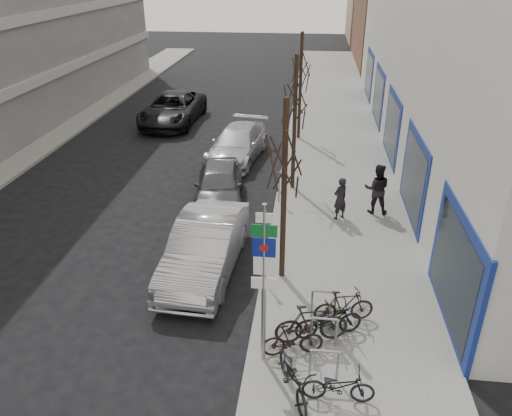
% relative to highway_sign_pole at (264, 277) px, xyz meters
% --- Properties ---
extents(ground, '(120.00, 120.00, 0.00)m').
position_rel_highway_sign_pole_xyz_m(ground, '(-2.40, 0.01, -2.46)').
color(ground, black).
rests_on(ground, ground).
extents(sidewalk_east, '(5.00, 70.00, 0.15)m').
position_rel_highway_sign_pole_xyz_m(sidewalk_east, '(2.10, 10.01, -2.38)').
color(sidewalk_east, slate).
rests_on(sidewalk_east, ground).
extents(brick_building_far, '(12.00, 14.00, 8.00)m').
position_rel_highway_sign_pole_xyz_m(brick_building_far, '(10.60, 40.01, 1.54)').
color(brick_building_far, brown).
rests_on(brick_building_far, ground).
extents(tan_building_far, '(13.00, 12.00, 9.00)m').
position_rel_highway_sign_pole_xyz_m(tan_building_far, '(11.10, 55.01, 2.04)').
color(tan_building_far, '#937A5B').
rests_on(tan_building_far, ground).
extents(highway_sign_pole, '(0.55, 0.10, 4.20)m').
position_rel_highway_sign_pole_xyz_m(highway_sign_pole, '(0.00, 0.00, 0.00)').
color(highway_sign_pole, gray).
rests_on(highway_sign_pole, ground).
extents(bike_rack, '(0.66, 2.26, 0.83)m').
position_rel_highway_sign_pole_xyz_m(bike_rack, '(1.40, 0.61, -1.80)').
color(bike_rack, gray).
rests_on(bike_rack, sidewalk_east).
extents(tree_near, '(1.80, 1.80, 5.50)m').
position_rel_highway_sign_pole_xyz_m(tree_near, '(0.20, 3.51, 1.65)').
color(tree_near, black).
rests_on(tree_near, ground).
extents(tree_mid, '(1.80, 1.80, 5.50)m').
position_rel_highway_sign_pole_xyz_m(tree_mid, '(0.20, 10.01, 1.65)').
color(tree_mid, black).
rests_on(tree_mid, ground).
extents(tree_far, '(1.80, 1.80, 5.50)m').
position_rel_highway_sign_pole_xyz_m(tree_far, '(0.20, 16.51, 1.65)').
color(tree_far, black).
rests_on(tree_far, ground).
extents(meter_front, '(0.10, 0.08, 1.27)m').
position_rel_highway_sign_pole_xyz_m(meter_front, '(-0.25, 3.01, -1.54)').
color(meter_front, gray).
rests_on(meter_front, sidewalk_east).
extents(meter_mid, '(0.10, 0.08, 1.27)m').
position_rel_highway_sign_pole_xyz_m(meter_mid, '(-0.25, 8.51, -1.54)').
color(meter_mid, gray).
rests_on(meter_mid, sidewalk_east).
extents(meter_back, '(0.10, 0.08, 1.27)m').
position_rel_highway_sign_pole_xyz_m(meter_back, '(-0.25, 14.01, -1.54)').
color(meter_back, gray).
rests_on(meter_back, sidewalk_east).
extents(bike_near_left, '(1.16, 1.90, 1.11)m').
position_rel_highway_sign_pole_xyz_m(bike_near_left, '(0.75, -0.99, -1.75)').
color(bike_near_left, black).
rests_on(bike_near_left, sidewalk_east).
extents(bike_near_right, '(1.56, 0.80, 0.91)m').
position_rel_highway_sign_pole_xyz_m(bike_near_right, '(0.68, 0.21, -1.85)').
color(bike_near_right, black).
rests_on(bike_near_right, sidewalk_east).
extents(bike_mid_curb, '(1.82, 1.09, 1.07)m').
position_rel_highway_sign_pole_xyz_m(bike_mid_curb, '(1.52, 1.00, -1.77)').
color(bike_mid_curb, black).
rests_on(bike_mid_curb, sidewalk_east).
extents(bike_mid_inner, '(1.93, 0.99, 1.12)m').
position_rel_highway_sign_pole_xyz_m(bike_mid_inner, '(1.11, 0.72, -1.75)').
color(bike_mid_inner, black).
rests_on(bike_mid_inner, sidewalk_east).
extents(bike_far_curb, '(1.55, 0.50, 0.94)m').
position_rel_highway_sign_pole_xyz_m(bike_far_curb, '(1.70, -1.07, -1.84)').
color(bike_far_curb, black).
rests_on(bike_far_curb, sidewalk_east).
extents(bike_far_inner, '(1.67, 0.86, 0.97)m').
position_rel_highway_sign_pole_xyz_m(bike_far_inner, '(1.92, 1.58, -1.82)').
color(bike_far_inner, black).
rests_on(bike_far_inner, sidewalk_east).
extents(parked_car_front, '(2.07, 5.23, 1.69)m').
position_rel_highway_sign_pole_xyz_m(parked_car_front, '(-2.14, 3.71, -1.61)').
color(parked_car_front, '#B5B5BA').
rests_on(parked_car_front, ground).
extents(parked_car_mid, '(2.36, 4.66, 1.52)m').
position_rel_highway_sign_pole_xyz_m(parked_car_mid, '(-2.60, 8.58, -1.70)').
color(parked_car_mid, '#4F4F54').
rests_on(parked_car_mid, ground).
extents(parked_car_back, '(2.83, 5.50, 1.53)m').
position_rel_highway_sign_pole_xyz_m(parked_car_back, '(-2.60, 13.35, -1.69)').
color(parked_car_back, '#B7B6BC').
rests_on(parked_car_back, ground).
extents(lane_car, '(2.99, 6.25, 1.72)m').
position_rel_highway_sign_pole_xyz_m(lane_car, '(-7.20, 18.82, -1.60)').
color(lane_car, black).
rests_on(lane_car, ground).
extents(pedestrian_near, '(0.69, 0.66, 1.59)m').
position_rel_highway_sign_pole_xyz_m(pedestrian_near, '(2.01, 7.42, -1.51)').
color(pedestrian_near, black).
rests_on(pedestrian_near, sidewalk_east).
extents(pedestrian_far, '(0.74, 0.52, 1.93)m').
position_rel_highway_sign_pole_xyz_m(pedestrian_far, '(3.35, 8.06, -1.35)').
color(pedestrian_far, black).
rests_on(pedestrian_far, sidewalk_east).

